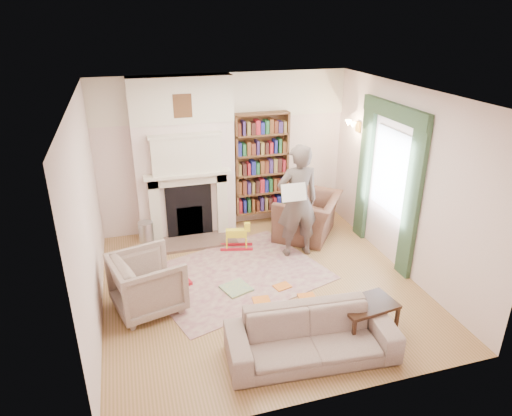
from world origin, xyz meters
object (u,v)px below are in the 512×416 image
object	(u,v)px
armchair_left	(148,283)
bookcase	(261,164)
rocking_horse	(236,236)
sofa	(311,336)
coffee_table	(366,318)
paraffin_heater	(147,237)
armchair_reading	(308,216)
man_reading	(298,202)

from	to	relation	value
armchair_left	bookcase	bearing A→B (deg)	-60.34
bookcase	rocking_horse	size ratio (longest dim) A/B	3.36
bookcase	rocking_horse	xyz separation A→B (m)	(-0.72, -0.91, -0.93)
sofa	armchair_left	bearing A→B (deg)	144.11
coffee_table	paraffin_heater	bearing A→B (deg)	122.58
paraffin_heater	bookcase	bearing A→B (deg)	15.25
armchair_reading	paraffin_heater	xyz separation A→B (m)	(-2.83, 0.17, -0.10)
sofa	man_reading	xyz separation A→B (m)	(0.72, 2.37, 0.66)
bookcase	paraffin_heater	world-z (taller)	bookcase
man_reading	paraffin_heater	size ratio (longest dim) A/B	3.44
coffee_table	rocking_horse	world-z (taller)	rocking_horse
paraffin_heater	rocking_horse	xyz separation A→B (m)	(1.47, -0.32, -0.03)
bookcase	coffee_table	distance (m)	3.67
paraffin_heater	sofa	bearing A→B (deg)	-62.15
armchair_reading	sofa	xyz separation A→B (m)	(-1.17, -2.97, -0.09)
armchair_reading	sofa	size ratio (longest dim) A/B	0.59
sofa	man_reading	distance (m)	2.56
man_reading	rocking_horse	bearing A→B (deg)	-25.95
rocking_horse	coffee_table	bearing A→B (deg)	-55.43
armchair_reading	rocking_horse	xyz separation A→B (m)	(-1.36, -0.15, -0.13)
man_reading	coffee_table	size ratio (longest dim) A/B	2.70
paraffin_heater	armchair_reading	bearing A→B (deg)	-3.36
armchair_left	paraffin_heater	size ratio (longest dim) A/B	1.60
armchair_reading	sofa	world-z (taller)	armchair_reading
bookcase	coffee_table	world-z (taller)	bookcase
man_reading	paraffin_heater	xyz separation A→B (m)	(-2.38, 0.77, -0.67)
bookcase	armchair_reading	size ratio (longest dim) A/B	1.60
armchair_reading	armchair_left	bearing A→B (deg)	-26.24
rocking_horse	sofa	bearing A→B (deg)	-72.72
armchair_left	sofa	size ratio (longest dim) A/B	0.45
sofa	rocking_horse	xyz separation A→B (m)	(-0.19, 2.82, -0.04)
bookcase	paraffin_heater	distance (m)	2.44
armchair_left	coffee_table	size ratio (longest dim) A/B	1.26
armchair_reading	rocking_horse	distance (m)	1.38
man_reading	paraffin_heater	bearing A→B (deg)	-17.68
man_reading	bookcase	bearing A→B (deg)	-81.73
sofa	man_reading	size ratio (longest dim) A/B	1.04
armchair_reading	armchair_left	xyz separation A→B (m)	(-2.91, -1.46, 0.02)
armchair_reading	armchair_left	distance (m)	3.26
sofa	paraffin_heater	bearing A→B (deg)	122.79
sofa	rocking_horse	bearing A→B (deg)	98.80
coffee_table	armchair_reading	bearing A→B (deg)	75.20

